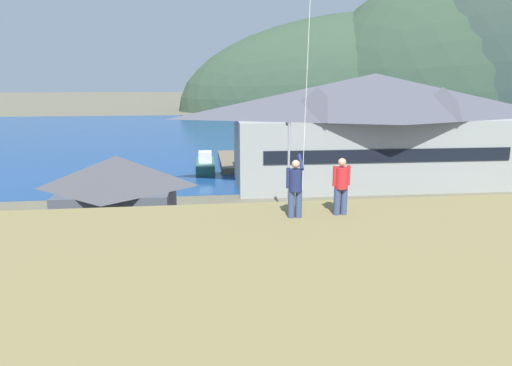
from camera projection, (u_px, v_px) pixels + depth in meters
The scene contains 19 objects.
ground_plane at pixel (277, 292), 20.97m from camera, with size 600.00×600.00×0.00m, color #66604C.
parking_lot_pad at pixel (262, 251), 25.79m from camera, with size 40.00×20.00×0.10m, color slate.
bay_water at pixel (220, 134), 78.96m from camera, with size 360.00×84.00×0.03m, color navy.
far_hill_west_ridge at pixel (392, 109), 141.87m from camera, with size 132.34×53.05×58.55m, color #334733.
harbor_lodge at pixel (373, 127), 41.04m from camera, with size 26.45×10.02×10.02m.
storage_shed_near_lot at pixel (119, 200), 26.06m from camera, with size 6.77×5.96×5.38m.
storage_shed_waterside at pixel (266, 157), 43.60m from camera, with size 5.13×5.15×4.15m.
wharf_dock at pixel (234, 161), 51.57m from camera, with size 3.20×11.56×0.70m.
moored_boat_wharfside at pixel (205, 164), 47.71m from camera, with size 1.99×6.04×2.16m.
moored_boat_outer_mooring at pixel (264, 155), 53.36m from camera, with size 3.41×8.53×2.16m.
parked_car_corner_spot at pixel (357, 255), 22.57m from camera, with size 4.28×2.22×1.82m.
parked_car_back_row_left at pixel (476, 216), 28.85m from camera, with size 4.24×2.14×1.82m.
parked_car_mid_row_far at pixel (218, 227), 26.76m from camera, with size 4.29×2.23×1.82m.
parked_car_front_row_red at pixel (338, 224), 27.31m from camera, with size 4.29×2.24×1.82m.
parked_car_lone_by_shed at pixel (177, 269), 20.84m from camera, with size 4.27×2.19×1.82m.
parked_car_back_row_right at pixel (463, 261), 21.77m from camera, with size 4.21×2.08×1.82m.
parking_light_pole at pixel (289, 164), 30.58m from camera, with size 0.24×0.78×6.64m.
person_kite_flyer at pixel (295, 186), 13.31m from camera, with size 0.52×0.65×1.86m.
person_companion at pixel (341, 185), 13.60m from camera, with size 0.55×0.40×1.74m.
Camera 1 is at (-3.29, -19.02, 9.68)m, focal length 31.79 mm.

